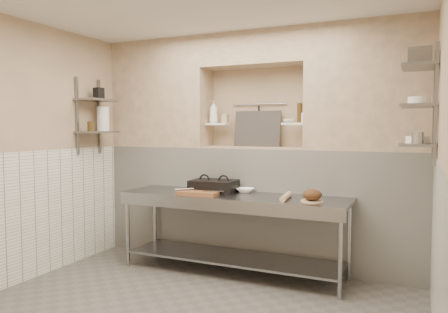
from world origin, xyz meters
The scene contains 45 objects.
wall_left centered at (-2.05, 0.00, 1.40)m, with size 0.10×3.90×2.80m, color tan.
wall_back centered at (0.00, 2.00, 1.40)m, with size 4.00×0.10×2.80m, color tan.
backwall_lower centered at (0.00, 1.75, 0.70)m, with size 4.00×0.40×1.40m, color white.
alcove_sill centered at (0.00, 1.75, 1.41)m, with size 1.30×0.40×0.02m, color tan.
backwall_pillar_left centered at (-1.33, 1.75, 2.10)m, with size 1.35×0.40×1.40m, color tan.
backwall_pillar_right centered at (1.33, 1.75, 2.10)m, with size 1.35×0.40×1.40m, color tan.
backwall_header centered at (0.00, 1.75, 2.60)m, with size 1.30×0.40×0.40m, color tan.
wainscot_left centered at (-1.99, 0.00, 0.70)m, with size 0.02×3.90×1.40m, color white.
wainscot_right centered at (1.99, 0.00, 0.70)m, with size 0.02×3.90×1.40m, color white.
alcove_shelf_left centered at (-0.50, 1.75, 1.70)m, with size 0.28×0.16×0.03m, color white.
alcove_shelf_right centered at (0.50, 1.75, 1.70)m, with size 0.28×0.16×0.03m, color white.
utensil_rail centered at (0.00, 1.92, 1.95)m, with size 0.02×0.02×0.70m, color gray.
hanging_steel centered at (0.00, 1.90, 1.78)m, with size 0.02×0.02×0.30m, color black.
splash_panel centered at (0.00, 1.85, 1.64)m, with size 0.60×0.02×0.45m, color #383330.
shelf_rail_left_a centered at (-1.98, 1.25, 1.80)m, with size 0.03×0.03×0.95m, color slate.
shelf_rail_left_b centered at (-1.98, 0.85, 1.80)m, with size 0.03×0.03×0.95m, color slate.
wall_shelf_left_lower centered at (-1.84, 1.05, 1.60)m, with size 0.30×0.50×0.03m, color slate.
wall_shelf_left_upper centered at (-1.84, 1.05, 2.00)m, with size 0.30×0.50×0.03m, color slate.
shelf_rail_right_a centered at (1.98, 1.25, 1.85)m, with size 0.03×0.03×1.05m, color slate.
shelf_rail_right_b centered at (1.98, 0.85, 1.85)m, with size 0.03×0.03×1.05m, color slate.
wall_shelf_right_lower centered at (1.84, 1.05, 1.50)m, with size 0.30×0.50×0.03m, color slate.
wall_shelf_right_mid centered at (1.84, 1.05, 1.85)m, with size 0.30×0.50×0.03m, color slate.
wall_shelf_right_upper centered at (1.84, 1.05, 2.20)m, with size 0.30×0.50×0.03m, color slate.
prep_table centered at (-0.05, 1.18, 0.64)m, with size 2.60×0.70×0.90m.
panini_press centered at (-0.34, 1.30, 0.97)m, with size 0.53×0.40×0.14m.
cutting_board centered at (-0.40, 1.07, 0.92)m, with size 0.46×0.32×0.04m, color brown.
knife_blade centered at (-0.24, 1.08, 0.95)m, with size 0.24×0.03×0.01m, color gray.
tongs centered at (-0.57, 1.01, 0.96)m, with size 0.02×0.02×0.23m, color gray.
mixing_bowl centered at (0.01, 1.42, 0.93)m, with size 0.21×0.21×0.05m, color white.
rolling_pin centered at (0.59, 1.14, 0.93)m, with size 0.06×0.06×0.40m, color #DCAE82.
bread_board centered at (0.87, 1.10, 0.91)m, with size 0.23×0.23×0.01m, color #DCAE82.
bread_loaf centered at (0.87, 1.10, 0.97)m, with size 0.19×0.19×0.12m, color #4C2D19.
bottle_soap centered at (-0.56, 1.76, 1.86)m, with size 0.11×0.11×0.29m, color white.
jar_alcove centered at (-0.41, 1.79, 1.77)m, with size 0.07×0.07×0.11m, color tan.
bowl_alcove centered at (0.45, 1.72, 1.73)m, with size 0.14×0.14×0.04m, color white.
condiment_a centered at (0.57, 1.74, 1.82)m, with size 0.06×0.06×0.22m, color #3D2A10.
condiment_b centered at (0.56, 1.77, 1.83)m, with size 0.06×0.06×0.23m, color #3D2A10.
condiment_c centered at (0.62, 1.74, 1.77)m, with size 0.07×0.07×0.12m, color white.
jug_left centered at (-1.84, 1.16, 1.77)m, with size 0.15×0.15×0.31m, color white.
jar_left centered at (-1.84, 0.93, 1.67)m, with size 0.08×0.08×0.12m, color #3D2A10.
box_left_upper centered at (-1.84, 1.09, 2.08)m, with size 0.10×0.10×0.14m, color black.
bowl_right centered at (1.84, 1.05, 1.54)m, with size 0.21×0.21×0.06m, color white.
canister_right centered at (1.84, 0.88, 1.56)m, with size 0.10×0.10×0.10m, color gray.
bowl_right_mid centered at (1.84, 1.09, 1.90)m, with size 0.19×0.19×0.07m, color white.
basket_right centered at (1.84, 1.06, 2.29)m, with size 0.19×0.24×0.15m, color gray.
Camera 1 is at (1.88, -3.28, 1.65)m, focal length 35.00 mm.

